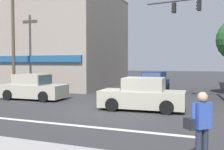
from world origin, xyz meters
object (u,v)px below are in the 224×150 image
Objects in this scene: traffic_light_mast at (212,29)px; sedan_crossing_leftbound at (33,88)px; pedestrian_foreground_with_bag at (201,124)px; sedan_crossing_rightbound at (154,83)px; utility_pole_near_left at (13,32)px; sedan_approaching_near at (142,95)px.

traffic_light_mast is 11.19m from sedan_crossing_leftbound.
pedestrian_foreground_with_bag reaches higher than sedan_crossing_leftbound.
sedan_crossing_rightbound is at bearing 131.83° from traffic_light_mast.
sedan_crossing_leftbound is (2.85, -1.51, -3.76)m from utility_pole_near_left.
pedestrian_foreground_with_bag is (10.28, -7.42, 0.24)m from sedan_crossing_leftbound.
traffic_light_mast is at bearing 11.81° from sedan_crossing_leftbound.
pedestrian_foreground_with_bag is (13.14, -8.93, -3.52)m from utility_pole_near_left.
traffic_light_mast is at bearing 2.89° from utility_pole_near_left.
utility_pole_near_left is 2.08× the size of sedan_crossing_rightbound.
pedestrian_foreground_with_bag is (-0.14, -9.60, -3.22)m from traffic_light_mast.
traffic_light_mast reaches higher than pedestrian_foreground_with_bag.
sedan_crossing_leftbound is 9.28m from sedan_crossing_rightbound.
sedan_approaching_near is at bearing 115.14° from pedestrian_foreground_with_bag.
pedestrian_foreground_with_bag is at bearing -90.82° from traffic_light_mast.
pedestrian_foreground_with_bag is (2.97, -6.32, 0.24)m from sedan_approaching_near.
traffic_light_mast is 7.25m from sedan_crossing_rightbound.
traffic_light_mast is 5.69m from sedan_approaching_near.
traffic_light_mast is at bearing -48.17° from sedan_crossing_rightbound.
sedan_approaching_near is (1.14, -8.03, 0.00)m from sedan_crossing_rightbound.
pedestrian_foreground_with_bag reaches higher than sedan_crossing_rightbound.
sedan_crossing_rightbound is 0.99× the size of sedan_approaching_near.
sedan_crossing_rightbound is at bearing 98.12° from sedan_approaching_near.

